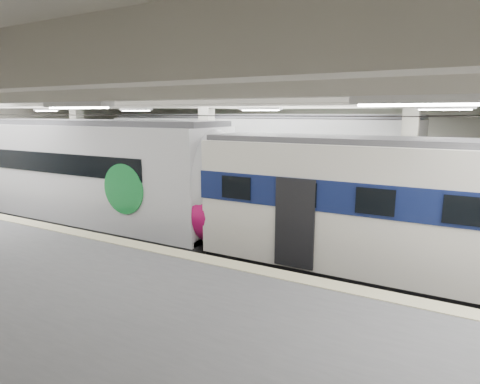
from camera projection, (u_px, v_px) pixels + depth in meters
The scene contains 4 objects.
station_hall at pixel (204, 167), 11.65m from camera, with size 36.00×24.00×5.75m.
modern_emu at pixel (107, 178), 16.10m from camera, with size 14.04×2.90×4.52m.
older_rer at pixel (421, 213), 10.65m from camera, with size 12.40×2.74×4.14m.
far_train at pixel (250, 163), 19.07m from camera, with size 15.03×3.57×4.73m.
Camera 1 is at (6.48, -11.38, 4.79)m, focal length 30.00 mm.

